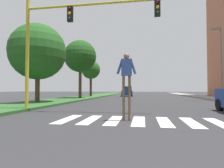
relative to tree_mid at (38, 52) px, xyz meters
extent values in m
plane|color=#2D2D30|center=(8.67, 15.28, -4.18)|extent=(140.00, 140.00, 0.00)
cube|color=silver|center=(5.52, -7.00, -4.17)|extent=(0.45, 2.20, 0.01)
cube|color=silver|center=(6.42, -7.00, -4.17)|extent=(0.45, 2.20, 0.01)
cube|color=silver|center=(7.32, -7.00, -4.17)|extent=(0.45, 2.20, 0.01)
cube|color=silver|center=(8.22, -7.00, -4.17)|extent=(0.45, 2.20, 0.01)
cube|color=silver|center=(9.12, -7.00, -4.17)|extent=(0.45, 2.20, 0.01)
cube|color=silver|center=(10.02, -7.00, -4.17)|extent=(0.45, 2.20, 0.01)
cube|color=silver|center=(10.92, -7.00, -4.17)|extent=(0.45, 2.20, 0.01)
cube|color=#2D5B28|center=(0.43, 13.28, -4.10)|extent=(4.09, 64.00, 0.15)
cylinder|color=#4C3823|center=(0.00, 0.00, -2.68)|extent=(0.36, 0.36, 2.69)
sphere|color=#23561E|center=(0.00, 0.00, 0.01)|extent=(4.50, 4.50, 4.50)
cylinder|color=#4C3823|center=(0.90, 7.75, -2.10)|extent=(0.36, 0.36, 3.85)
sphere|color=#1E4C19|center=(0.90, 7.75, 0.98)|extent=(3.86, 3.86, 3.86)
cylinder|color=#4C3823|center=(0.47, 13.94, -2.43)|extent=(0.36, 0.36, 3.19)
sphere|color=#23561E|center=(0.47, 13.94, 0.02)|extent=(2.86, 2.86, 2.86)
cube|color=#9E9991|center=(16.93, 13.28, -4.10)|extent=(3.00, 64.00, 0.15)
cylinder|color=gold|center=(2.17, -4.63, -1.03)|extent=(0.18, 0.18, 6.00)
cylinder|color=gold|center=(6.24, -4.63, 1.37)|extent=(8.13, 0.12, 0.12)
cube|color=black|center=(4.61, -4.63, 0.92)|extent=(0.28, 0.20, 0.80)
sphere|color=#4C0C0C|center=(4.61, -4.75, 1.18)|extent=(0.16, 0.16, 0.16)
sphere|color=#F2A519|center=(4.61, -4.75, 0.92)|extent=(0.16, 0.16, 0.16)
sphere|color=#0F3F19|center=(4.61, -4.75, 0.66)|extent=(0.16, 0.16, 0.16)
cube|color=black|center=(9.09, -4.63, 0.92)|extent=(0.28, 0.20, 0.80)
sphere|color=#4C0C0C|center=(9.09, -4.75, 1.18)|extent=(0.16, 0.16, 0.16)
sphere|color=#F2A519|center=(9.09, -4.75, 0.92)|extent=(0.16, 0.16, 0.16)
sphere|color=#0F3F19|center=(9.09, -4.75, 0.66)|extent=(0.16, 0.16, 0.16)
cylinder|color=slate|center=(16.43, 7.16, -0.28)|extent=(0.14, 0.14, 7.50)
cube|color=gray|center=(15.93, 7.16, 3.37)|extent=(0.90, 0.24, 0.16)
cylinder|color=brown|center=(7.89, -6.96, -3.35)|extent=(0.11, 0.11, 1.65)
cylinder|color=brown|center=(7.67, -6.99, -3.35)|extent=(0.11, 0.11, 1.65)
cube|color=#334C8C|center=(7.78, -6.97, -2.22)|extent=(0.41, 0.29, 0.62)
cylinder|color=#334C8C|center=(8.01, -6.94, -2.19)|extent=(0.27, 0.13, 0.58)
cylinder|color=#334C8C|center=(7.54, -7.00, -2.19)|extent=(0.27, 0.13, 0.58)
sphere|color=#8C664C|center=(7.78, -6.97, -1.80)|extent=(0.25, 0.25, 0.22)
cylinder|color=black|center=(12.43, -3.00, -3.86)|extent=(0.23, 0.64, 0.64)
cube|color=navy|center=(5.63, 18.28, -3.56)|extent=(2.13, 4.48, 0.80)
cube|color=#2D333D|center=(5.65, 18.06, -2.84)|extent=(1.71, 2.08, 0.65)
cylinder|color=black|center=(4.68, 19.92, -3.86)|extent=(0.28, 0.66, 0.64)
cylinder|color=black|center=(6.27, 20.06, -3.86)|extent=(0.28, 0.66, 0.64)
cylinder|color=black|center=(4.99, 16.49, -3.86)|extent=(0.28, 0.66, 0.64)
cylinder|color=black|center=(6.57, 16.63, -3.86)|extent=(0.28, 0.66, 0.64)
camera|label=1|loc=(8.38, -13.91, -3.04)|focal=30.16mm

